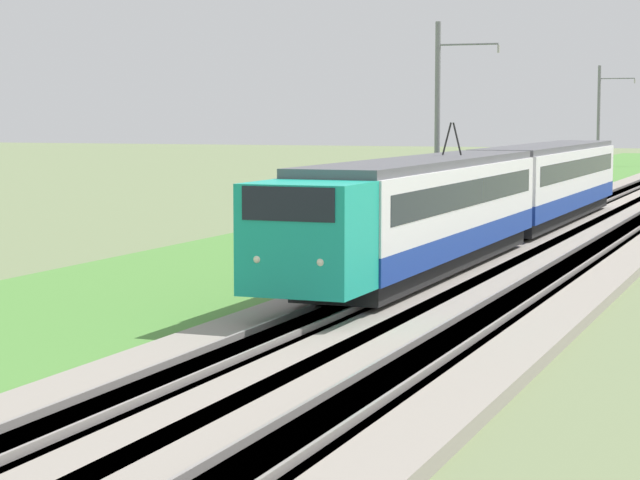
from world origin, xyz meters
TOP-DOWN VIEW (x-y plane):
  - ballast_main at (50.00, 0.00)m, footprint 240.00×4.40m
  - ballast_adjacent at (50.00, -3.84)m, footprint 240.00×4.40m
  - track_main at (50.00, 0.00)m, footprint 240.00×1.57m
  - track_adjacent at (50.00, -3.84)m, footprint 240.00×1.57m
  - grass_verge at (50.00, 6.03)m, footprint 240.00×12.18m
  - passenger_train at (45.25, 0.00)m, footprint 41.14×2.87m
  - catenary_mast_mid at (45.86, 2.57)m, footprint 0.22×2.56m
  - catenary_mast_far at (86.62, 2.57)m, footprint 0.22×2.56m

SIDE VIEW (x-z plane):
  - grass_verge at x=50.00m, z-range 0.00..0.12m
  - ballast_main at x=50.00m, z-range 0.00..0.30m
  - ballast_adjacent at x=50.00m, z-range 0.00..0.30m
  - track_main at x=50.00m, z-range -0.07..0.38m
  - track_adjacent at x=50.00m, z-range -0.07..0.38m
  - passenger_train at x=45.25m, z-range -0.16..4.79m
  - catenary_mast_far at x=86.62m, z-range 0.14..8.77m
  - catenary_mast_mid at x=45.86m, z-range 0.14..8.96m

